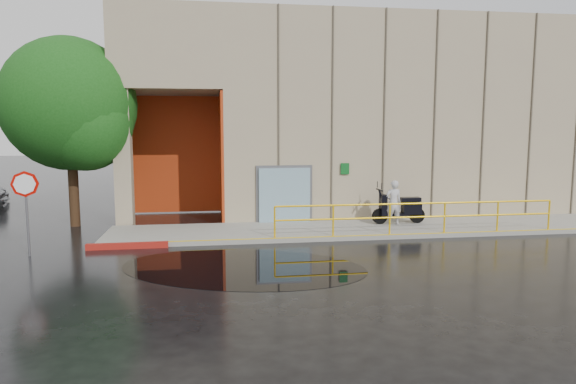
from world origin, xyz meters
The scene contains 10 objects.
ground centered at (0.00, 0.00, 0.00)m, with size 120.00×120.00×0.00m, color black.
sidewalk centered at (4.00, 4.50, 0.07)m, with size 20.00×3.00×0.15m, color gray.
building centered at (5.10, 10.98, 4.21)m, with size 20.00×10.17×8.00m.
guardrail centered at (4.25, 3.15, 0.68)m, with size 9.56×0.06×1.03m.
person centered at (4.01, 4.78, 0.95)m, with size 0.59×0.38×1.61m, color #B4B4BA.
scooter centered at (4.30, 4.94, 1.03)m, with size 1.99×0.64×1.53m.
stop_sign centered at (-7.61, 2.39, 1.78)m, with size 0.72×0.19×2.43m.
red_curb centered at (-5.00, 2.93, 0.09)m, with size 2.40×0.18×0.18m, color maroon.
puddle centered at (-1.69, 0.32, 0.00)m, with size 6.46×3.97×0.01m, color black.
tree_near centered at (-7.35, 6.87, 4.29)m, with size 4.79×4.79×6.87m.
Camera 1 is at (-2.42, -12.74, 3.60)m, focal length 32.00 mm.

